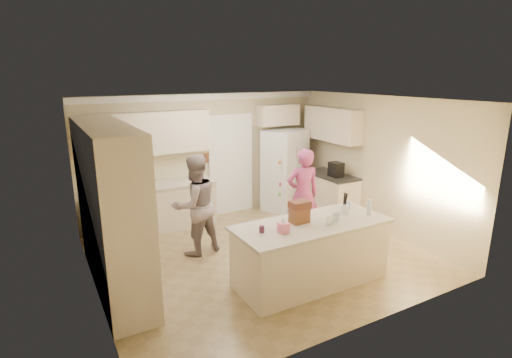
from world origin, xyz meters
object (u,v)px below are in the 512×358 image
coffee_maker (336,169)px  tissue_box (283,228)px  teen_girl (303,194)px  dollhouse_body (299,215)px  teen_boy (195,205)px  refrigerator (285,170)px  island_base (311,254)px  utensil_crock (345,209)px

coffee_maker → tissue_box: bearing=-142.4°
teen_girl → coffee_maker: bearing=-144.6°
dollhouse_body → teen_boy: size_ratio=0.15×
coffee_maker → dollhouse_body: bearing=-140.7°
refrigerator → island_base: size_ratio=0.82×
tissue_box → teen_boy: 1.94m
utensil_crock → tissue_box: (-1.20, -0.15, -0.00)m
utensil_crock → dollhouse_body: 0.80m
teen_boy → teen_girl: size_ratio=1.01×
coffee_maker → teen_boy: (-3.15, -0.15, -0.21)m
island_base → refrigerator: bearing=63.3°
refrigerator → island_base: refrigerator is taller
dollhouse_body → teen_boy: teen_boy is taller
refrigerator → coffee_maker: 1.21m
coffee_maker → teen_girl: (-1.21, -0.52, -0.22)m
tissue_box → dollhouse_body: dollhouse_body is taller
dollhouse_body → teen_girl: teen_girl is taller
refrigerator → island_base: 3.34m
tissue_box → utensil_crock: bearing=7.1°
dollhouse_body → teen_girl: (0.99, 1.28, -0.19)m
utensil_crock → teen_boy: bearing=135.8°
coffee_maker → tissue_box: 3.28m
island_base → teen_boy: teen_boy is taller
coffee_maker → teen_girl: bearing=-156.8°
refrigerator → dollhouse_body: (-1.63, -2.85, 0.14)m
dollhouse_body → utensil_crock: bearing=-3.6°
refrigerator → coffee_maker: size_ratio=6.00×
dollhouse_body → coffee_maker: bearing=39.3°
refrigerator → island_base: bearing=-139.7°
utensil_crock → teen_girl: 1.36m
dollhouse_body → teen_boy: (-0.95, 1.65, -0.18)m
utensil_crock → dollhouse_body: dollhouse_body is taller
coffee_maker → utensil_crock: size_ratio=2.00×
refrigerator → utensil_crock: bearing=-129.1°
utensil_crock → tissue_box: utensil_crock is taller
coffee_maker → teen_girl: size_ratio=0.18×
refrigerator → coffee_maker: (0.57, -1.05, 0.17)m
island_base → utensil_crock: utensil_crock is taller
refrigerator → dollhouse_body: refrigerator is taller
island_base → tissue_box: (-0.55, -0.10, 0.56)m
teen_girl → dollhouse_body: bearing=64.6°
teen_boy → teen_girl: bearing=158.4°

